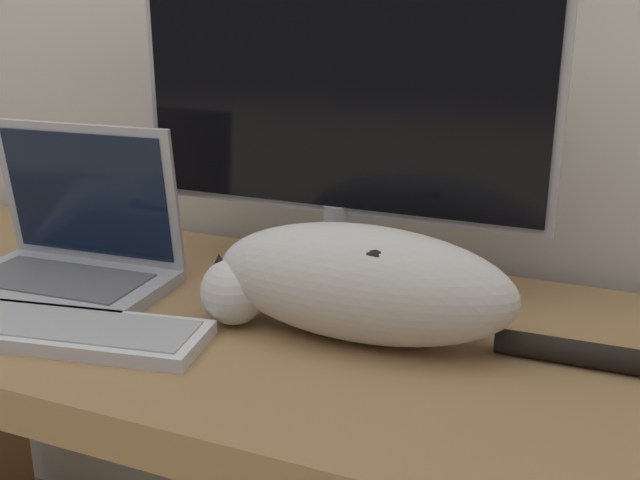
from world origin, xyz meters
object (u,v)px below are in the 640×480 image
at_px(laptop, 66,257).
at_px(cat, 357,282).
at_px(monitor, 337,123).
at_px(external_keyboard, 74,332).

xyz_separation_m(laptop, cat, (0.49, 0.01, 0.03)).
bearing_deg(cat, monitor, 118.43).
distance_m(external_keyboard, cat, 0.39).
relative_size(laptop, cat, 0.57).
relative_size(monitor, laptop, 1.91).
height_order(laptop, cat, laptop).
height_order(laptop, external_keyboard, laptop).
xyz_separation_m(laptop, external_keyboard, (0.14, -0.15, -0.04)).
bearing_deg(monitor, external_keyboard, -127.94).
bearing_deg(external_keyboard, cat, 14.15).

